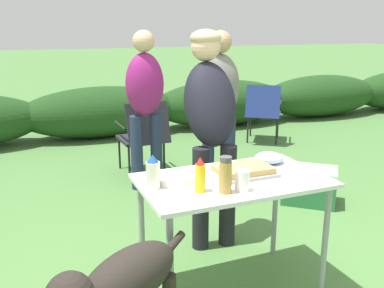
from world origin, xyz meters
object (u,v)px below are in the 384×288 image
at_px(food_tray, 243,171).
at_px(folding_table, 232,191).
at_px(standing_person_in_olive_jacket, 210,115).
at_px(mayo_bottle, 153,173).
at_px(camp_chair_near_hedge, 144,134).
at_px(cooler_box, 309,185).
at_px(mustard_bottle, 200,175).
at_px(standing_person_with_beanie, 219,99).
at_px(paper_cup_stack, 242,180).
at_px(spice_jar, 225,175).
at_px(standing_person_in_gray_fleece, 145,97).
at_px(mixing_bowl, 269,158).
at_px(camp_chair_green_behind_table, 263,110).
at_px(plate_stack, 175,179).

bearing_deg(food_tray, folding_table, -156.89).
bearing_deg(standing_person_in_olive_jacket, mayo_bottle, -129.25).
height_order(camp_chair_near_hedge, cooler_box, camp_chair_near_hedge).
bearing_deg(mustard_bottle, folding_table, 23.56).
bearing_deg(folding_table, standing_person_with_beanie, 67.11).
bearing_deg(paper_cup_stack, spice_jar, 177.31).
bearing_deg(mustard_bottle, standing_person_in_gray_fleece, 82.03).
distance_m(food_tray, mayo_bottle, 0.57).
bearing_deg(paper_cup_stack, mixing_bowl, 42.42).
height_order(mayo_bottle, cooler_box, mayo_bottle).
xyz_separation_m(food_tray, camp_chair_green_behind_table, (1.96, 2.95, -0.30)).
distance_m(standing_person_in_gray_fleece, cooler_box, 1.78).
bearing_deg(mustard_bottle, plate_stack, 111.14).
bearing_deg(paper_cup_stack, standing_person_in_olive_jacket, 77.18).
bearing_deg(camp_chair_near_hedge, standing_person_in_gray_fleece, -103.97).
relative_size(mustard_bottle, camp_chair_green_behind_table, 0.24).
height_order(mixing_bowl, standing_person_in_olive_jacket, standing_person_in_olive_jacket).
xyz_separation_m(mustard_bottle, standing_person_with_beanie, (0.89, 1.61, 0.11)).
relative_size(food_tray, standing_person_with_beanie, 0.24).
xyz_separation_m(standing_person_in_gray_fleece, camp_chair_green_behind_table, (2.02, 1.08, -0.47)).
bearing_deg(camp_chair_green_behind_table, standing_person_with_beanie, -97.83).
xyz_separation_m(mixing_bowl, cooler_box, (0.95, 0.76, -0.60)).
bearing_deg(mustard_bottle, mixing_bowl, 25.56).
bearing_deg(paper_cup_stack, mustard_bottle, 162.06).
distance_m(food_tray, standing_person_with_beanie, 1.57).
height_order(spice_jar, camp_chair_green_behind_table, spice_jar).
xyz_separation_m(food_tray, mustard_bottle, (-0.35, -0.15, 0.07)).
bearing_deg(mustard_bottle, camp_chair_near_hedge, 81.40).
bearing_deg(folding_table, spice_jar, -128.05).
bearing_deg(standing_person_with_beanie, food_tray, -80.03).
height_order(food_tray, mixing_bowl, mixing_bowl).
distance_m(plate_stack, standing_person_in_olive_jacket, 0.78).
height_order(mixing_bowl, standing_person_in_gray_fleece, standing_person_in_gray_fleece).
distance_m(paper_cup_stack, standing_person_with_beanie, 1.82).
xyz_separation_m(folding_table, camp_chair_green_behind_table, (2.04, 2.99, -0.20)).
xyz_separation_m(plate_stack, camp_chair_near_hedge, (0.44, 2.22, -0.29)).
distance_m(mustard_bottle, camp_chair_near_hedge, 2.47).
bearing_deg(paper_cup_stack, food_tray, 60.09).
height_order(spice_jar, cooler_box, spice_jar).
xyz_separation_m(folding_table, cooler_box, (1.31, 0.94, -0.49)).
relative_size(mixing_bowl, standing_person_with_beanie, 0.12).
height_order(mayo_bottle, standing_person_in_gray_fleece, standing_person_in_gray_fleece).
height_order(folding_table, mixing_bowl, mixing_bowl).
xyz_separation_m(paper_cup_stack, standing_person_in_gray_fleece, (0.06, 2.09, 0.14)).
relative_size(food_tray, standing_person_in_olive_jacket, 0.23).
xyz_separation_m(mustard_bottle, camp_chair_green_behind_table, (2.30, 3.10, -0.37)).
bearing_deg(spice_jar, mixing_bowl, 35.84).
xyz_separation_m(folding_table, standing_person_in_gray_fleece, (0.02, 1.91, 0.28)).
xyz_separation_m(folding_table, plate_stack, (-0.33, 0.08, 0.09)).
distance_m(standing_person_with_beanie, camp_chair_green_behind_table, 2.10).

